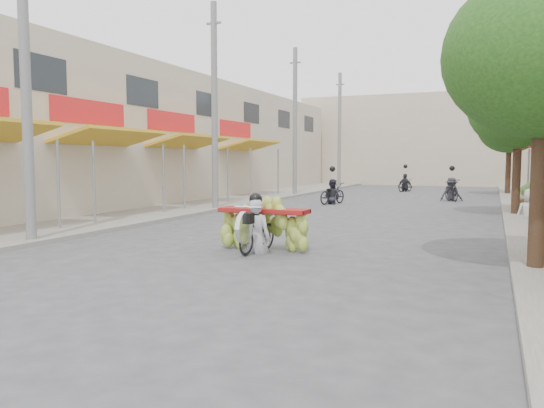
{
  "coord_description": "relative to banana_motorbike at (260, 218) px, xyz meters",
  "views": [
    {
      "loc": [
        4.68,
        -6.27,
        2.0
      ],
      "look_at": [
        0.54,
        3.59,
        1.1
      ],
      "focal_mm": 35.0,
      "sensor_mm": 36.0,
      "label": 1
    }
  ],
  "objects": [
    {
      "name": "ground",
      "position": [
        -0.02,
        -4.15,
        -0.73
      ],
      "size": [
        120.0,
        120.0,
        0.0
      ],
      "primitive_type": "plane",
      "color": "#4E4E53",
      "rests_on": "ground"
    },
    {
      "name": "sidewalk_left",
      "position": [
        -7.02,
        10.85,
        -0.67
      ],
      "size": [
        4.0,
        60.0,
        0.12
      ],
      "primitive_type": "cube",
      "color": "gray",
      "rests_on": "ground"
    },
    {
      "name": "shophouse_row_left",
      "position": [
        -12.0,
        9.83,
        2.27
      ],
      "size": [
        9.77,
        40.0,
        6.0
      ],
      "color": "#BEAD96",
      "rests_on": "ground"
    },
    {
      "name": "far_building",
      "position": [
        -0.02,
        33.85,
        2.77
      ],
      "size": [
        20.0,
        6.0,
        7.0
      ],
      "primitive_type": "cube",
      "color": "#BEAD96",
      "rests_on": "ground"
    },
    {
      "name": "utility_pole_near",
      "position": [
        -5.42,
        -1.15,
        3.3
      ],
      "size": [
        0.6,
        0.24,
        8.0
      ],
      "color": "slate",
      "rests_on": "ground"
    },
    {
      "name": "utility_pole_mid",
      "position": [
        -5.42,
        7.85,
        3.3
      ],
      "size": [
        0.6,
        0.24,
        8.0
      ],
      "color": "slate",
      "rests_on": "ground"
    },
    {
      "name": "utility_pole_far",
      "position": [
        -5.42,
        16.85,
        3.3
      ],
      "size": [
        0.6,
        0.24,
        8.0
      ],
      "color": "slate",
      "rests_on": "ground"
    },
    {
      "name": "utility_pole_back",
      "position": [
        -5.42,
        25.85,
        3.3
      ],
      "size": [
        0.6,
        0.24,
        8.0
      ],
      "color": "slate",
      "rests_on": "ground"
    },
    {
      "name": "street_tree_near",
      "position": [
        5.38,
        -0.15,
        3.06
      ],
      "size": [
        3.4,
        3.4,
        5.25
      ],
      "color": "#3A2719",
      "rests_on": "ground"
    },
    {
      "name": "street_tree_mid",
      "position": [
        5.38,
        9.85,
        3.06
      ],
      "size": [
        3.4,
        3.4,
        5.25
      ],
      "color": "#3A2719",
      "rests_on": "ground"
    },
    {
      "name": "street_tree_far",
      "position": [
        5.38,
        21.85,
        3.06
      ],
      "size": [
        3.4,
        3.4,
        5.25
      ],
      "color": "#3A2719",
      "rests_on": "ground"
    },
    {
      "name": "produce_crate_far",
      "position": [
        6.18,
        11.85,
        -0.01
      ],
      "size": [
        1.2,
        0.88,
        1.16
      ],
      "color": "brown",
      "rests_on": "ground"
    },
    {
      "name": "banana_motorbike",
      "position": [
        0.0,
        0.0,
        0.0
      ],
      "size": [
        2.2,
        1.79,
        2.19
      ],
      "color": "black",
      "rests_on": "ground"
    },
    {
      "name": "pedestrian",
      "position": [
        5.83,
        9.53,
        0.31
      ],
      "size": [
        0.94,
        0.6,
        1.83
      ],
      "rotation": [
        0.0,
        0.0,
        3.21
      ],
      "color": "silver",
      "rests_on": "ground"
    },
    {
      "name": "bg_motorbike_a",
      "position": [
        -2.03,
        12.53,
        0.0
      ],
      "size": [
        1.13,
        1.81,
        1.95
      ],
      "color": "black",
      "rests_on": "ground"
    },
    {
      "name": "bg_motorbike_b",
      "position": [
        2.79,
        16.44,
        0.1
      ],
      "size": [
        1.21,
        1.96,
        1.95
      ],
      "color": "black",
      "rests_on": "ground"
    },
    {
      "name": "bg_motorbike_c",
      "position": [
        -0.43,
        23.17,
        0.1
      ],
      "size": [
        1.1,
        1.54,
        1.95
      ],
      "color": "black",
      "rests_on": "ground"
    }
  ]
}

